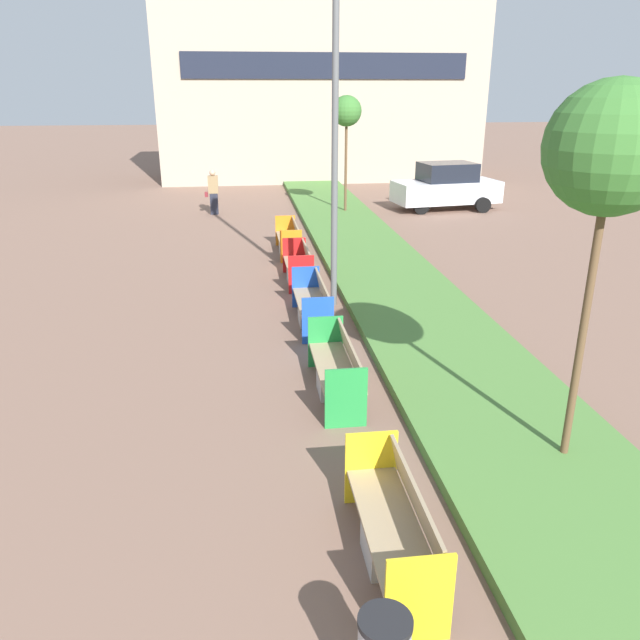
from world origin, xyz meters
name	(u,v)px	position (x,y,z in m)	size (l,w,h in m)	color
planter_grass_strip	(441,344)	(3.20, 12.00, 0.09)	(2.80, 120.00, 0.18)	#4C7A38
building_backdrop	(319,78)	(4.00, 36.30, 5.14)	(16.54, 5.57, 10.28)	tan
bench_yellow_frame	(394,532)	(0.94, 6.55, 0.37)	(0.65, 2.10, 0.94)	#ADA8A0
bench_green_frame	(337,373)	(0.94, 10.41, 0.37)	(0.65, 2.20, 0.94)	#ADA8A0
bench_blue_frame	(313,307)	(0.94, 13.65, 0.37)	(0.65, 2.22, 0.94)	#ADA8A0
bench_red_frame	(299,268)	(0.94, 16.65, 0.36)	(0.65, 1.91, 0.94)	#ADA8A0
bench_orange_frame	(289,241)	(0.94, 19.60, 0.37)	(0.65, 2.16, 0.94)	#ADA8A0
street_lamp_post	(335,76)	(1.55, 14.81, 4.90)	(0.24, 0.44, 9.01)	#56595B
sapling_tree_near	(612,151)	(3.59, 8.02, 4.03)	(1.50, 1.50, 4.80)	brown
sapling_tree_far	(347,112)	(3.59, 25.32, 3.81)	(1.12, 1.12, 4.42)	brown
pedestrian_walking	(213,192)	(-1.47, 26.14, 0.87)	(0.53, 0.24, 1.71)	#232633
parked_car_distant	(446,187)	(7.84, 25.99, 0.91)	(4.40, 2.32, 1.86)	silver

